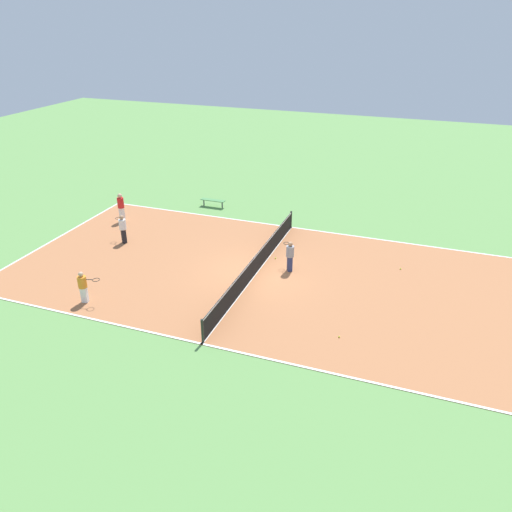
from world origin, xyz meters
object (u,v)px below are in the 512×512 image
object	(u,v)px
tennis_net	(256,263)
player_near_white	(123,227)
bench	(213,201)
tennis_ball_left_sideline	(275,258)
tennis_ball_far_baseline	(401,269)
player_baseline_gray	(290,254)
player_coach_red	(121,206)
tennis_ball_right_alley	(339,337)
player_center_orange	(83,285)

from	to	relation	value
tennis_net	player_near_white	xyz separation A→B (m)	(-0.84, -7.59, 0.36)
bench	tennis_ball_left_sideline	world-z (taller)	bench
tennis_ball_far_baseline	tennis_ball_left_sideline	size ratio (longest dim) A/B	1.00
player_baseline_gray	tennis_net	bearing A→B (deg)	86.97
tennis_net	player_coach_red	xyz separation A→B (m)	(-3.29, -9.31, 0.45)
tennis_ball_left_sideline	tennis_ball_right_alley	xyz separation A→B (m)	(5.38, 4.21, 0.00)
tennis_net	bench	world-z (taller)	tennis_net
player_near_white	tennis_net	bearing A→B (deg)	-148.91
player_coach_red	tennis_ball_right_alley	distance (m)	15.58
player_coach_red	player_baseline_gray	xyz separation A→B (m)	(2.52, 10.68, -0.11)
bench	player_coach_red	bearing A→B (deg)	-134.21
player_baseline_gray	bench	bearing A→B (deg)	14.10
tennis_net	tennis_ball_left_sideline	distance (m)	1.81
player_baseline_gray	tennis_ball_right_alley	xyz separation A→B (m)	(4.44, 3.23, -0.80)
tennis_ball_far_baseline	bench	bearing A→B (deg)	-111.59
tennis_net	player_center_orange	world-z (taller)	player_center_orange
tennis_net	player_near_white	world-z (taller)	player_near_white
player_coach_red	tennis_ball_left_sideline	size ratio (longest dim) A/B	24.44
tennis_net	player_coach_red	size ratio (longest dim) A/B	6.86
tennis_ball_far_baseline	player_coach_red	bearing A→B (deg)	-92.39
player_near_white	tennis_ball_right_alley	distance (m)	13.02
player_baseline_gray	player_center_orange	bearing A→B (deg)	95.48
player_near_white	player_coach_red	world-z (taller)	player_coach_red
player_center_orange	tennis_ball_left_sideline	distance (m)	8.97
tennis_ball_far_baseline	tennis_ball_left_sideline	distance (m)	5.90
player_coach_red	tennis_ball_right_alley	bearing A→B (deg)	163.18
tennis_net	tennis_ball_far_baseline	bearing A→B (deg)	113.06
tennis_net	tennis_ball_far_baseline	xyz separation A→B (m)	(-2.64, 6.21, -0.46)
player_coach_red	player_baseline_gray	bearing A→B (deg)	176.49
player_center_orange	player_baseline_gray	bearing A→B (deg)	22.67
bench	player_center_orange	bearing A→B (deg)	-91.55
player_near_white	tennis_ball_left_sideline	xyz separation A→B (m)	(-0.86, 7.98, -0.82)
player_near_white	player_center_orange	size ratio (longest dim) A/B	1.08
tennis_net	tennis_ball_far_baseline	distance (m)	6.77
player_coach_red	player_baseline_gray	size ratio (longest dim) A/B	1.13
tennis_net	player_baseline_gray	bearing A→B (deg)	119.29
player_coach_red	bench	bearing A→B (deg)	-124.43
tennis_ball_far_baseline	tennis_ball_left_sideline	bearing A→B (deg)	-80.82
player_coach_red	tennis_ball_right_alley	size ratio (longest dim) A/B	24.44
player_baseline_gray	tennis_ball_right_alley	world-z (taller)	player_baseline_gray
bench	player_center_orange	world-z (taller)	player_center_orange
tennis_ball_left_sideline	tennis_ball_far_baseline	bearing A→B (deg)	99.18
tennis_net	tennis_ball_far_baseline	world-z (taller)	tennis_net
player_coach_red	tennis_net	bearing A→B (deg)	170.30
tennis_net	player_center_orange	xyz separation A→B (m)	(4.77, -5.77, 0.29)
player_baseline_gray	tennis_ball_left_sideline	world-z (taller)	player_baseline_gray
bench	tennis_ball_far_baseline	size ratio (longest dim) A/B	22.55
player_near_white	player_baseline_gray	bearing A→B (deg)	-143.04
player_coach_red	player_center_orange	size ratio (longest dim) A/B	1.19
bench	player_baseline_gray	size ratio (longest dim) A/B	1.04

